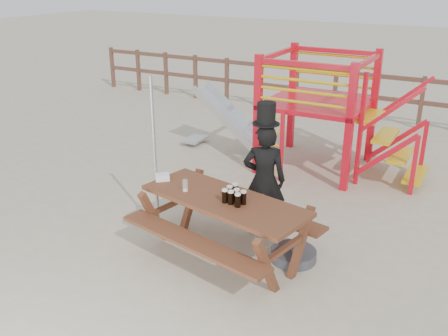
# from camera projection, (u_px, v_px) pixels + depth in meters

# --- Properties ---
(ground) EXTENTS (60.00, 60.00, 0.00)m
(ground) POSITION_uv_depth(u_px,v_px,m) (205.00, 252.00, 6.44)
(ground) COLOR #BBAC91
(ground) RESTS_ON ground
(back_fence) EXTENTS (15.09, 0.09, 1.20)m
(back_fence) POSITION_uv_depth(u_px,v_px,m) (356.00, 90.00, 11.86)
(back_fence) COLOR brown
(back_fence) RESTS_ON ground
(playground_fort) EXTENTS (4.71, 1.84, 2.10)m
(playground_fort) POSITION_uv_depth(u_px,v_px,m) (313.00, 109.00, 8.90)
(playground_fort) COLOR red
(playground_fort) RESTS_ON ground
(picnic_table) EXTENTS (2.36, 1.85, 0.82)m
(picnic_table) POSITION_uv_depth(u_px,v_px,m) (224.00, 220.00, 6.15)
(picnic_table) COLOR brown
(picnic_table) RESTS_ON ground
(man_with_hat) EXTENTS (0.67, 0.56, 1.85)m
(man_with_hat) POSITION_uv_depth(u_px,v_px,m) (264.00, 177.00, 6.62)
(man_with_hat) COLOR black
(man_with_hat) RESTS_ON ground
(metal_pole) EXTENTS (0.05, 0.05, 2.18)m
(metal_pole) POSITION_uv_depth(u_px,v_px,m) (155.00, 158.00, 6.56)
(metal_pole) COLOR #B2B2B7
(metal_pole) RESTS_ON ground
(parasol_base) EXTENTS (0.57, 0.57, 0.24)m
(parasol_base) POSITION_uv_depth(u_px,v_px,m) (293.00, 255.00, 6.26)
(parasol_base) COLOR #3D3E43
(parasol_base) RESTS_ON ground
(paper_bag) EXTENTS (0.23, 0.22, 0.08)m
(paper_bag) POSITION_uv_depth(u_px,v_px,m) (162.00, 177.00, 6.55)
(paper_bag) COLOR white
(paper_bag) RESTS_ON picnic_table
(stout_pints) EXTENTS (0.28, 0.30, 0.17)m
(stout_pints) POSITION_uv_depth(u_px,v_px,m) (234.00, 196.00, 5.91)
(stout_pints) COLOR black
(stout_pints) RESTS_ON picnic_table
(empty_glasses) EXTENTS (0.07, 0.07, 0.15)m
(empty_glasses) POSITION_uv_depth(u_px,v_px,m) (185.00, 186.00, 6.22)
(empty_glasses) COLOR silver
(empty_glasses) RESTS_ON picnic_table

